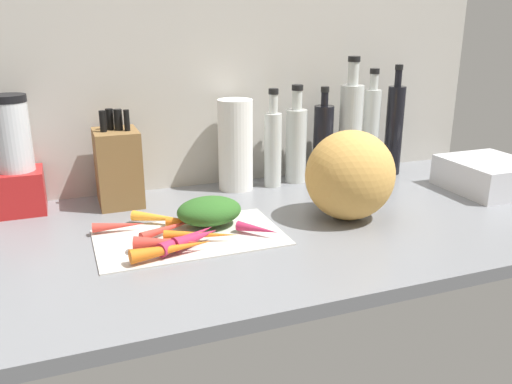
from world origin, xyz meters
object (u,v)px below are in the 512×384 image
Objects in this scene: carrot_11 at (191,221)px; bottle_2 at (323,141)px; knife_block at (118,167)px; bottle_1 at (296,143)px; carrot_6 at (172,227)px; carrot_8 at (215,209)px; blender_appliance at (16,163)px; paper_towel_roll at (234,145)px; dish_rack at (489,175)px; carrot_3 at (258,229)px; bottle_3 at (350,129)px; carrot_9 at (174,240)px; carrot_10 at (196,237)px; winter_squash at (350,175)px; carrot_2 at (162,218)px; cutting_board at (190,237)px; bottle_0 at (273,147)px; carrot_7 at (172,249)px; carrot_5 at (188,238)px; carrot_0 at (119,226)px; bottle_5 at (394,129)px; carrot_4 at (201,235)px; carrot_1 at (168,243)px; bottle_4 at (371,130)px.

bottle_2 reaches higher than carrot_11.
knife_block is 0.87× the size of bottle_1.
carrot_6 is at bearing -159.93° from carrot_11.
carrot_8 is 0.40× the size of blender_appliance.
dish_rack is at bearing -21.80° from paper_towel_roll.
bottle_3 is (44.41, 35.34, 13.72)cm from carrot_3.
carrot_3 reaches higher than carrot_9.
winter_squash is at bearing 6.05° from carrot_10.
knife_block is (-7.30, 20.59, 8.40)cm from carrot_2.
bottle_3 reaches higher than carrot_3.
cutting_board is 10.89cm from carrot_2.
bottle_2 is (17.46, 1.49, -0.12)cm from bottle_0.
carrot_9 is at bearing 164.03° from carrot_10.
bottle_3 is at bearing 0.08° from knife_block.
carrot_7 is at bearing -147.61° from carrot_10.
carrot_7 is at bearing -54.26° from blender_appliance.
carrot_5 is 71.79cm from bottle_3.
bottle_1 is at bearing 2.43° from knife_block.
bottle_2 reaches higher than carrot_0.
carrot_8 reaches higher than carrot_3.
knife_block is at bearing -6.16° from blender_appliance.
carrot_3 is 0.27× the size of bottle_3.
bottle_5 is (79.47, 19.99, 12.68)cm from carrot_2.
carrot_2 is at bearing 100.89° from carrot_6.
bottle_3 is at bearing 30.70° from carrot_4.
carrot_8 is at bearing 175.50° from dish_rack.
carrot_11 is at bearing 72.81° from carrot_5.
bottle_3 reaches higher than dish_rack.
carrot_8 is 1.04× the size of carrot_10.
carrot_1 is at bearing -161.47° from carrot_4.
carrot_3 is 0.61× the size of carrot_6.
carrot_10 is 91.74cm from dish_rack.
carrot_4 is at bearing -176.46° from winter_squash.
carrot_3 is 0.62× the size of carrot_5.
bottle_3 reaches higher than bottle_1.
carrot_8 is at bearing 4.66° from carrot_2.
carrot_1 is 10.64cm from carrot_6.
bottle_2 is (52.50, 37.30, 9.69)cm from carrot_5.
carrot_6 is 0.70× the size of dish_rack.
bottle_0 is (39.45, 40.25, 9.83)cm from carrot_7.
blender_appliance is at bearing 127.57° from carrot_1.
carrot_0 is 20.77cm from carrot_4.
carrot_3 is 0.39× the size of paper_towel_roll.
carrot_11 is at bearing -34.40° from carrot_2.
bottle_2 is 0.86× the size of bottle_4.
bottle_2 is (56.91, 41.74, 9.72)cm from carrot_7.
paper_towel_roll reaches higher than carrot_9.
bottle_4 reaches higher than carrot_1.
blender_appliance is (-77.52, 34.30, 1.89)cm from winter_squash.
carrot_10 is 78.08cm from bottle_4.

